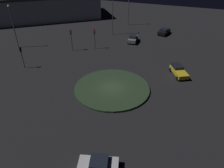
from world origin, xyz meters
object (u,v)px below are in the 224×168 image
object	(u,v)px
car_yellow	(179,71)
store_building	(41,6)
traffic_light_south	(21,53)
streetlamp_west	(113,7)
streetlamp_west_near	(129,2)
car_grey	(133,39)
traffic_light_southwest	(71,36)
traffic_light_southwest_near	(95,35)
car_silver	(98,165)
car_black	(164,31)
streetlamp_south	(13,23)

from	to	relation	value
car_yellow	store_building	xyz separation A→B (m)	(-21.54, -42.84, 2.77)
car_yellow	traffic_light_south	world-z (taller)	traffic_light_south
streetlamp_west	streetlamp_west_near	xyz separation A→B (m)	(-8.79, 1.33, -0.57)
car_grey	streetlamp_west_near	bearing A→B (deg)	-164.48
streetlamp_west	store_building	bearing A→B (deg)	-104.27
traffic_light_southwest	streetlamp_west_near	distance (m)	22.04
streetlamp_west_near	streetlamp_west	bearing A→B (deg)	-8.60
car_yellow	traffic_light_south	xyz separation A→B (m)	(7.11, -26.02, 2.07)
traffic_light_southwest_near	streetlamp_west	xyz separation A→B (m)	(-9.76, 0.38, 3.64)
car_yellow	car_silver	world-z (taller)	car_yellow
traffic_light_southwest	store_building	size ratio (longest dim) A/B	0.12
car_grey	store_building	size ratio (longest dim) A/B	0.11
car_yellow	streetlamp_west_near	distance (m)	29.24
car_yellow	car_black	distance (m)	20.22
store_building	car_grey	bearing A→B (deg)	124.62
streetlamp_south	store_building	world-z (taller)	streetlamp_south
traffic_light_south	store_building	xyz separation A→B (m)	(-28.64, -16.82, 0.70)
car_grey	streetlamp_west_near	xyz separation A→B (m)	(-12.05, -4.80, 5.24)
car_yellow	streetlamp_south	xyz separation A→B (m)	(-0.18, -33.69, 4.56)
traffic_light_south	streetlamp_south	bearing A→B (deg)	139.45
car_yellow	store_building	world-z (taller)	store_building
car_black	streetlamp_west	xyz separation A→B (m)	(4.40, -11.98, 5.84)
car_grey	traffic_light_southwest_near	xyz separation A→B (m)	(6.50, -6.51, 2.17)
streetlamp_west_near	car_silver	bearing A→B (deg)	13.33
streetlamp_west_near	traffic_light_southwest	bearing A→B (deg)	-15.33
streetlamp_west_near	car_grey	bearing A→B (deg)	21.73
car_black	streetlamp_west_near	bearing A→B (deg)	-99.66
traffic_light_southwest_near	car_yellow	bearing A→B (deg)	39.91
traffic_light_south	traffic_light_southwest_near	bearing A→B (deg)	59.43
traffic_light_southwest	store_building	distance (m)	28.14
car_yellow	streetlamp_south	bearing A→B (deg)	-118.96
traffic_light_southwest_near	store_building	distance (m)	29.86
traffic_light_southwest_near	streetlamp_west	bearing A→B (deg)	144.31
car_black	car_yellow	bearing A→B (deg)	28.30
car_silver	streetlamp_west	world-z (taller)	streetlamp_west
car_black	traffic_light_south	distance (m)	33.69
streetlamp_west_near	store_building	size ratio (longest dim) A/B	0.26
traffic_light_south	store_building	size ratio (longest dim) A/B	0.11
traffic_light_southwest	streetlamp_west	distance (m)	13.52
car_grey	car_yellow	world-z (taller)	car_grey
car_yellow	streetlamp_west_near	bearing A→B (deg)	-174.67
car_silver	streetlamp_west_near	size ratio (longest dim) A/B	0.46
car_silver	traffic_light_southwest_near	bearing A→B (deg)	-81.14
car_silver	store_building	size ratio (longest dim) A/B	0.12
traffic_light_southwest	car_grey	bearing A→B (deg)	80.40
car_grey	car_yellow	distance (m)	16.33
car_yellow	traffic_light_southwest	xyz separation A→B (m)	(-2.79, -21.86, 2.32)
traffic_light_south	store_building	bearing A→B (deg)	123.40
car_silver	store_building	xyz separation A→B (m)	(-43.24, -37.56, 2.83)
store_building	car_black	bearing A→B (deg)	138.61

